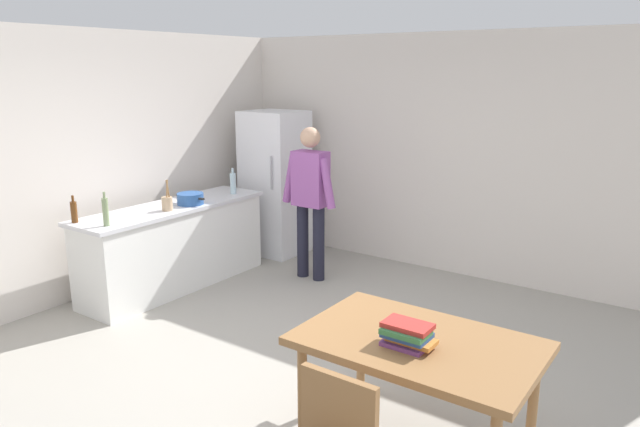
{
  "coord_description": "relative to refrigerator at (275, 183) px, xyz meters",
  "views": [
    {
      "loc": [
        2.76,
        -3.25,
        2.31
      ],
      "look_at": [
        -0.36,
        1.2,
        0.97
      ],
      "focal_mm": 33.06,
      "sensor_mm": 36.0,
      "label": 1
    }
  ],
  "objects": [
    {
      "name": "ground_plane",
      "position": [
        1.9,
        -2.4,
        -0.9
      ],
      "size": [
        14.0,
        14.0,
        0.0
      ],
      "primitive_type": "plane",
      "color": "#9E998E"
    },
    {
      "name": "wall_back",
      "position": [
        1.9,
        0.6,
        0.45
      ],
      "size": [
        6.4,
        0.12,
        2.7
      ],
      "primitive_type": "cube",
      "color": "silver",
      "rests_on": "ground_plane"
    },
    {
      "name": "wall_left",
      "position": [
        -0.7,
        -2.2,
        0.45
      ],
      "size": [
        0.12,
        5.6,
        2.7
      ],
      "primitive_type": "cube",
      "color": "silver",
      "rests_on": "ground_plane"
    },
    {
      "name": "kitchen_counter",
      "position": [
        -0.1,
        -1.6,
        -0.45
      ],
      "size": [
        0.64,
        2.2,
        0.9
      ],
      "color": "white",
      "rests_on": "ground_plane"
    },
    {
      "name": "refrigerator",
      "position": [
        0.0,
        0.0,
        0.0
      ],
      "size": [
        0.7,
        0.67,
        1.8
      ],
      "color": "white",
      "rests_on": "ground_plane"
    },
    {
      "name": "person",
      "position": [
        0.95,
        -0.55,
        0.08
      ],
      "size": [
        0.7,
        0.22,
        1.7
      ],
      "color": "#1E1E2D",
      "rests_on": "ground_plane"
    },
    {
      "name": "dining_table",
      "position": [
        3.3,
        -2.7,
        -0.23
      ],
      "size": [
        1.4,
        0.9,
        0.75
      ],
      "color": "olive",
      "rests_on": "ground_plane"
    },
    {
      "name": "cooking_pot",
      "position": [
        0.02,
        -1.44,
        0.06
      ],
      "size": [
        0.4,
        0.28,
        0.12
      ],
      "color": "#285193",
      "rests_on": "kitchen_counter"
    },
    {
      "name": "utensil_jar",
      "position": [
        0.04,
        -1.77,
        0.08
      ],
      "size": [
        0.11,
        0.11,
        0.32
      ],
      "color": "tan",
      "rests_on": "kitchen_counter"
    },
    {
      "name": "bottle_water_clear",
      "position": [
        0.02,
        -0.79,
        0.13
      ],
      "size": [
        0.07,
        0.07,
        0.3
      ],
      "color": "silver",
      "rests_on": "kitchen_counter"
    },
    {
      "name": "bottle_beer_brown",
      "position": [
        -0.3,
        -2.6,
        0.11
      ],
      "size": [
        0.06,
        0.06,
        0.26
      ],
      "color": "#5B3314",
      "rests_on": "kitchen_counter"
    },
    {
      "name": "bottle_vinegar_tall",
      "position": [
        0.05,
        -2.5,
        0.14
      ],
      "size": [
        0.06,
        0.06,
        0.32
      ],
      "color": "gray",
      "rests_on": "kitchen_counter"
    },
    {
      "name": "book_stack",
      "position": [
        3.28,
        -2.81,
        -0.08
      ],
      "size": [
        0.31,
        0.2,
        0.14
      ],
      "color": "#753D7F",
      "rests_on": "dining_table"
    }
  ]
}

